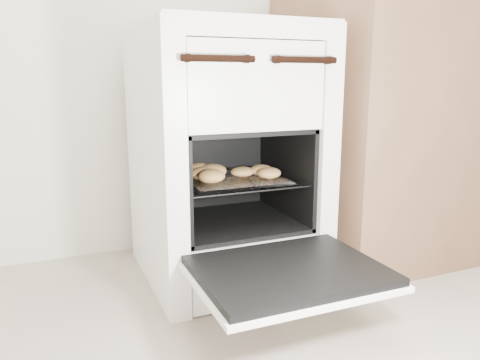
# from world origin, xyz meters

# --- Properties ---
(stove) EXTENTS (0.53, 0.59, 0.81)m
(stove) POSITION_xyz_m (0.00, 1.20, 0.40)
(stove) COLOR white
(stove) RESTS_ON ground
(oven_door) EXTENTS (0.48, 0.37, 0.03)m
(oven_door) POSITION_xyz_m (0.00, 0.76, 0.18)
(oven_door) COLOR black
(oven_door) RESTS_ON stove
(oven_rack) EXTENTS (0.39, 0.37, 0.01)m
(oven_rack) POSITION_xyz_m (0.00, 1.15, 0.34)
(oven_rack) COLOR black
(oven_rack) RESTS_ON stove
(foil_sheet) EXTENTS (0.30, 0.27, 0.01)m
(foil_sheet) POSITION_xyz_m (0.00, 1.13, 0.35)
(foil_sheet) COLOR white
(foil_sheet) RESTS_ON oven_rack
(baked_rolls) EXTENTS (0.31, 0.22, 0.04)m
(baked_rolls) POSITION_xyz_m (-0.03, 1.14, 0.37)
(baked_rolls) COLOR #E1AB5A
(baked_rolls) RESTS_ON foil_sheet
(counter) EXTENTS (0.97, 0.65, 0.96)m
(counter) POSITION_xyz_m (0.81, 1.22, 0.48)
(counter) COLOR brown
(counter) RESTS_ON ground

